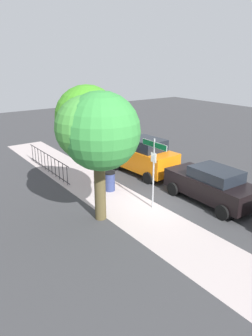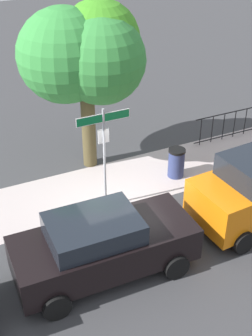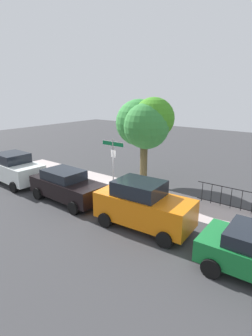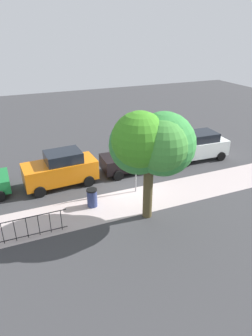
% 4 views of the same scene
% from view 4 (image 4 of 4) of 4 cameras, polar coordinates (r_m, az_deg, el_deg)
% --- Properties ---
extents(ground_plane, '(60.00, 60.00, 0.00)m').
position_cam_4_polar(ground_plane, '(16.92, 0.95, -4.01)').
color(ground_plane, '#38383A').
extents(sidewalk_strip, '(24.00, 2.60, 0.00)m').
position_cam_4_polar(sidewalk_strip, '(15.27, -4.06, -7.65)').
color(sidewalk_strip, '#B1A3A1').
rests_on(sidewalk_strip, ground_plane).
extents(street_sign, '(1.52, 0.07, 3.11)m').
position_cam_4_polar(street_sign, '(15.65, 2.01, 2.48)').
color(street_sign, '#9EA0A5').
rests_on(street_sign, ground_plane).
extents(shade_tree, '(3.77, 3.46, 5.33)m').
position_cam_4_polar(shade_tree, '(12.77, 4.97, 4.69)').
color(shade_tree, brown).
rests_on(shade_tree, ground_plane).
extents(car_white, '(4.12, 2.15, 1.93)m').
position_cam_4_polar(car_white, '(21.02, 13.88, 4.26)').
color(car_white, white).
rests_on(car_white, ground_plane).
extents(car_black, '(4.38, 2.03, 1.68)m').
position_cam_4_polar(car_black, '(18.67, 1.97, 1.91)').
color(car_black, black).
rests_on(car_black, ground_plane).
extents(car_orange, '(4.24, 2.17, 2.06)m').
position_cam_4_polar(car_orange, '(17.28, -12.60, -0.18)').
color(car_orange, orange).
rests_on(car_orange, ground_plane).
extents(iron_fence, '(5.49, 0.04, 1.07)m').
position_cam_4_polar(iron_fence, '(13.67, -22.99, -11.58)').
color(iron_fence, black).
rests_on(iron_fence, ground_plane).
extents(trash_bin, '(0.55, 0.55, 0.98)m').
position_cam_4_polar(trash_bin, '(15.20, -6.63, -5.75)').
color(trash_bin, navy).
rests_on(trash_bin, ground_plane).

